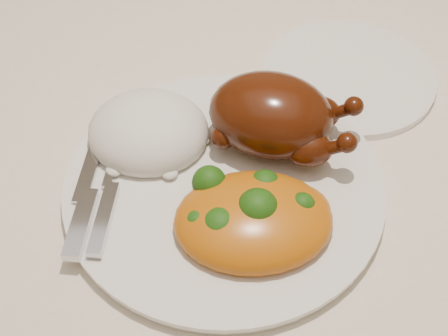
{
  "coord_description": "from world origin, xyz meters",
  "views": [
    {
      "loc": [
        -0.0,
        -0.43,
        1.24
      ],
      "look_at": [
        -0.0,
        -0.05,
        0.8
      ],
      "focal_mm": 50.0,
      "sensor_mm": 36.0,
      "label": 1
    }
  ],
  "objects_px": {
    "dining_table": "(226,210)",
    "side_plate": "(348,76)",
    "dinner_plate": "(224,186)",
    "roast_chicken": "(274,116)"
  },
  "relations": [
    {
      "from": "dining_table",
      "to": "side_plate",
      "type": "height_order",
      "value": "side_plate"
    },
    {
      "from": "side_plate",
      "to": "dining_table",
      "type": "bearing_deg",
      "value": -141.79
    },
    {
      "from": "dining_table",
      "to": "dinner_plate",
      "type": "height_order",
      "value": "dinner_plate"
    },
    {
      "from": "dining_table",
      "to": "dinner_plate",
      "type": "bearing_deg",
      "value": -93.37
    },
    {
      "from": "dinner_plate",
      "to": "roast_chicken",
      "type": "distance_m",
      "value": 0.08
    },
    {
      "from": "dinner_plate",
      "to": "dining_table",
      "type": "bearing_deg",
      "value": 86.63
    },
    {
      "from": "side_plate",
      "to": "roast_chicken",
      "type": "xyz_separation_m",
      "value": [
        -0.09,
        -0.11,
        0.05
      ]
    },
    {
      "from": "dining_table",
      "to": "dinner_plate",
      "type": "relative_size",
      "value": 5.32
    },
    {
      "from": "dining_table",
      "to": "dinner_plate",
      "type": "distance_m",
      "value": 0.12
    },
    {
      "from": "dining_table",
      "to": "roast_chicken",
      "type": "distance_m",
      "value": 0.16
    }
  ]
}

